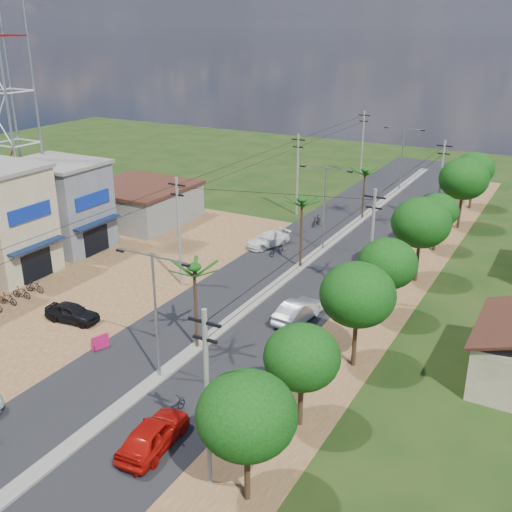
{
  "coord_description": "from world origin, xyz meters",
  "views": [
    {
      "loc": [
        20.08,
        -24.33,
        19.95
      ],
      "look_at": [
        -1.03,
        13.85,
        3.0
      ],
      "focal_mm": 42.0,
      "sensor_mm": 36.0,
      "label": 1
    }
  ],
  "objects_px": {
    "car_silver_mid": "(298,311)",
    "moto_rider_east": "(175,408)",
    "roadside_sign": "(100,342)",
    "car_parked_dark": "(72,313)",
    "car_red_near": "(153,435)",
    "car_white_far": "(268,240)"
  },
  "relations": [
    {
      "from": "car_red_near",
      "to": "roadside_sign",
      "type": "height_order",
      "value": "car_red_near"
    },
    {
      "from": "moto_rider_east",
      "to": "roadside_sign",
      "type": "bearing_deg",
      "value": -20.09
    },
    {
      "from": "roadside_sign",
      "to": "moto_rider_east",
      "type": "bearing_deg",
      "value": -3.2
    },
    {
      "from": "car_silver_mid",
      "to": "moto_rider_east",
      "type": "bearing_deg",
      "value": 90.87
    },
    {
      "from": "car_silver_mid",
      "to": "moto_rider_east",
      "type": "height_order",
      "value": "car_silver_mid"
    },
    {
      "from": "car_silver_mid",
      "to": "car_parked_dark",
      "type": "bearing_deg",
      "value": 35.18
    },
    {
      "from": "car_silver_mid",
      "to": "moto_rider_east",
      "type": "distance_m",
      "value": 13.33
    },
    {
      "from": "car_silver_mid",
      "to": "car_white_far",
      "type": "height_order",
      "value": "car_silver_mid"
    },
    {
      "from": "car_red_near",
      "to": "moto_rider_east",
      "type": "bearing_deg",
      "value": -80.75
    },
    {
      "from": "car_parked_dark",
      "to": "car_silver_mid",
      "type": "bearing_deg",
      "value": -67.66
    },
    {
      "from": "car_silver_mid",
      "to": "roadside_sign",
      "type": "bearing_deg",
      "value": 51.72
    },
    {
      "from": "car_parked_dark",
      "to": "roadside_sign",
      "type": "height_order",
      "value": "car_parked_dark"
    },
    {
      "from": "car_white_far",
      "to": "car_parked_dark",
      "type": "xyz_separation_m",
      "value": [
        -4.98,
        -20.5,
        0.01
      ]
    },
    {
      "from": "car_red_near",
      "to": "moto_rider_east",
      "type": "height_order",
      "value": "car_red_near"
    },
    {
      "from": "car_silver_mid",
      "to": "car_white_far",
      "type": "bearing_deg",
      "value": -48.17
    },
    {
      "from": "car_silver_mid",
      "to": "moto_rider_east",
      "type": "relative_size",
      "value": 2.85
    },
    {
      "from": "moto_rider_east",
      "to": "car_parked_dark",
      "type": "bearing_deg",
      "value": -20.97
    },
    {
      "from": "car_red_near",
      "to": "car_silver_mid",
      "type": "distance_m",
      "value": 16.07
    },
    {
      "from": "roadside_sign",
      "to": "car_red_near",
      "type": "bearing_deg",
      "value": -15.33
    },
    {
      "from": "car_silver_mid",
      "to": "roadside_sign",
      "type": "relative_size",
      "value": 3.95
    },
    {
      "from": "car_white_far",
      "to": "car_parked_dark",
      "type": "height_order",
      "value": "car_parked_dark"
    },
    {
      "from": "car_silver_mid",
      "to": "car_parked_dark",
      "type": "height_order",
      "value": "car_silver_mid"
    }
  ]
}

